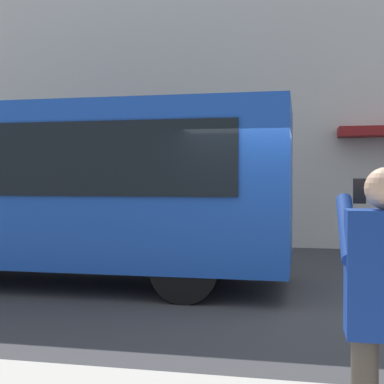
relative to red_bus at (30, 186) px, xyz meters
The scene contains 3 objects.
ground_plane 4.66m from the red_bus, behind, with size 60.00×60.00×0.00m, color #38383A.
building_facade_far 8.61m from the red_bus, 125.28° to the right, with size 28.00×1.55×12.00m.
red_bus is the anchor object (origin of this frame).
Camera 1 is at (-0.37, 7.85, 1.78)m, focal length 49.58 mm.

